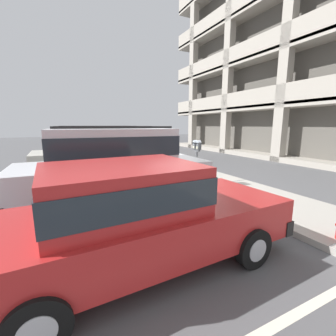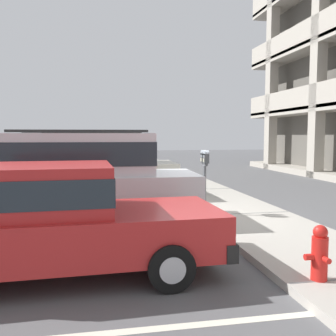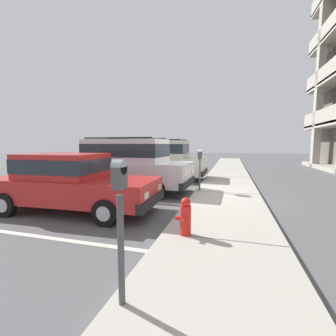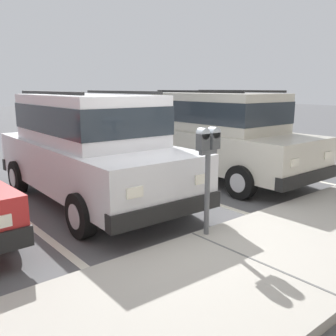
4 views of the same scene
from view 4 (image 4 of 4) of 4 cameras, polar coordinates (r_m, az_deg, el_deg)
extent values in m
cube|color=#565659|center=(5.48, 2.12, -10.90)|extent=(80.00, 80.00, 0.10)
cube|color=#ADA89E|center=(4.64, 13.21, -14.25)|extent=(40.00, 2.20, 0.12)
cube|color=#606060|center=(4.61, 13.25, -13.56)|extent=(0.03, 2.16, 0.00)
cube|color=silver|center=(9.67, 16.89, -0.85)|extent=(0.12, 4.80, 0.01)
cube|color=silver|center=(7.40, 3.68, -4.28)|extent=(0.12, 4.80, 0.01)
cube|color=silver|center=(5.86, -18.76, -9.43)|extent=(0.12, 4.80, 0.01)
cube|color=silver|center=(7.01, -11.70, 0.68)|extent=(1.97, 4.75, 0.80)
cube|color=silver|center=(6.94, -12.18, 7.39)|extent=(1.70, 2.96, 0.84)
cube|color=#232B33|center=(6.94, -12.18, 7.56)|extent=(1.72, 2.98, 0.46)
cube|color=black|center=(5.17, 0.02, -6.39)|extent=(1.88, 0.21, 0.24)
cube|color=black|center=(9.16, -18.09, 1.22)|extent=(1.88, 0.21, 0.24)
cube|color=silver|center=(4.71, -5.09, -3.73)|extent=(0.24, 0.04, 0.14)
cube|color=silver|center=(5.39, 5.12, -1.68)|extent=(0.24, 0.04, 0.14)
cylinder|color=black|center=(5.47, -13.15, -7.03)|extent=(0.22, 0.67, 0.66)
cylinder|color=#B2B2B7|center=(5.47, -13.15, -7.03)|extent=(0.23, 0.37, 0.36)
cylinder|color=black|center=(6.38, 1.68, -3.89)|extent=(0.22, 0.67, 0.66)
cylinder|color=#B2B2B7|center=(6.38, 1.68, -3.89)|extent=(0.23, 0.37, 0.36)
cylinder|color=black|center=(8.12, -21.92, -1.29)|extent=(0.22, 0.67, 0.66)
cylinder|color=#B2B2B7|center=(8.12, -21.92, -1.29)|extent=(0.23, 0.37, 0.36)
cylinder|color=black|center=(8.76, -10.57, 0.34)|extent=(0.22, 0.67, 0.66)
cylinder|color=#B2B2B7|center=(8.76, -10.57, 0.34)|extent=(0.23, 0.37, 0.36)
cube|color=black|center=(6.65, -17.78, 10.86)|extent=(0.12, 2.62, 0.05)
cube|color=black|center=(7.25, -7.36, 11.40)|extent=(0.12, 2.62, 0.05)
cube|color=beige|center=(8.79, 7.61, 3.13)|extent=(1.85, 4.70, 0.80)
cube|color=beige|center=(8.73, 7.52, 8.49)|extent=(1.63, 2.92, 0.84)
cube|color=#232B33|center=(8.73, 7.52, 8.63)|extent=(1.65, 2.94, 0.46)
cube|color=black|center=(7.49, 20.55, -1.31)|extent=(1.88, 0.16, 0.24)
cube|color=black|center=(10.52, -1.67, 3.18)|extent=(1.88, 0.16, 0.24)
cube|color=silver|center=(6.91, 18.74, 0.79)|extent=(0.24, 0.03, 0.14)
cube|color=silver|center=(7.89, 23.15, 1.81)|extent=(0.24, 0.03, 0.14)
cylinder|color=black|center=(7.26, 11.05, -2.13)|extent=(0.20, 0.66, 0.66)
cylinder|color=#B2B2B7|center=(7.26, 11.05, -2.13)|extent=(0.22, 0.36, 0.36)
cylinder|color=black|center=(8.70, 18.66, -0.18)|extent=(0.20, 0.66, 0.66)
cylinder|color=#B2B2B7|center=(8.70, 18.66, -0.18)|extent=(0.22, 0.36, 0.36)
cylinder|color=black|center=(9.34, -2.82, 1.26)|extent=(0.20, 0.66, 0.66)
cylinder|color=#B2B2B7|center=(9.34, -2.82, 1.26)|extent=(0.22, 0.36, 0.36)
cylinder|color=black|center=(10.49, 5.10, 2.45)|extent=(0.20, 0.66, 0.66)
cylinder|color=#B2B2B7|center=(10.49, 5.10, 2.45)|extent=(0.22, 0.36, 0.36)
cube|color=black|center=(8.23, 4.26, 11.55)|extent=(0.06, 2.62, 0.05)
cube|color=black|center=(9.23, 10.59, 11.45)|extent=(0.06, 2.62, 0.05)
cube|color=silver|center=(4.51, -24.16, -7.53)|extent=(0.24, 0.04, 0.14)
cylinder|color=black|center=(5.48, -23.50, -8.04)|extent=(0.18, 0.61, 0.60)
cylinder|color=#B2B2B7|center=(5.48, -23.50, -8.04)|extent=(0.19, 0.34, 0.33)
cylinder|color=#595B60|center=(5.09, 5.97, -4.10)|extent=(0.07, 0.07, 1.12)
cube|color=#595B60|center=(4.95, 6.12, 2.45)|extent=(0.28, 0.06, 0.06)
cube|color=#424447|center=(5.00, 6.96, 4.15)|extent=(0.15, 0.11, 0.22)
cylinder|color=#9EA8B2|center=(4.99, 6.99, 5.40)|extent=(0.15, 0.11, 0.15)
cube|color=#B7B293|center=(5.05, 6.46, 3.79)|extent=(0.08, 0.01, 0.08)
cube|color=#424447|center=(4.86, 5.33, 3.95)|extent=(0.15, 0.11, 0.22)
cylinder|color=#9EA8B2|center=(4.85, 5.36, 5.24)|extent=(0.15, 0.11, 0.15)
cube|color=#B7B293|center=(4.91, 4.84, 3.59)|extent=(0.08, 0.01, 0.08)
camera|label=1|loc=(7.78, -58.55, 6.10)|focal=24.00mm
camera|label=2|loc=(7.48, -78.65, 1.06)|focal=40.00mm
camera|label=3|loc=(5.11, -101.39, -6.06)|focal=24.00mm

